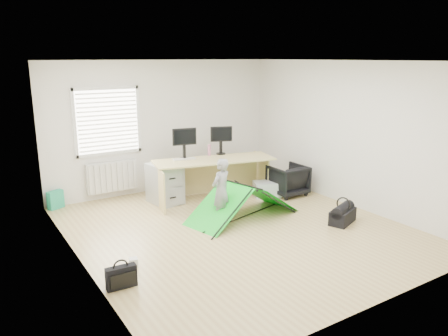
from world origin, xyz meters
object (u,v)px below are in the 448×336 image
monitor_left (184,148)px  monitor_right (221,144)px  filing_cabinet (165,184)px  office_chair (288,180)px  laptop_bag (121,277)px  duffel_bag (343,216)px  thermos (209,150)px  storage_crate (267,189)px  desk (214,179)px  person (221,191)px  kite (243,201)px

monitor_left → monitor_right: (0.85, 0.00, -0.01)m
filing_cabinet → office_chair: 2.50m
laptop_bag → duffel_bag: bearing=4.2°
filing_cabinet → laptop_bag: size_ratio=2.04×
filing_cabinet → duffel_bag: filing_cabinet is taller
thermos → duffel_bag: size_ratio=0.41×
duffel_bag → office_chair: bearing=61.1°
monitor_right → laptop_bag: 4.23m
monitor_left → storage_crate: (1.47, -0.77, -0.88)m
desk → storage_crate: 1.11m
monitor_left → person: size_ratio=0.42×
monitor_left → laptop_bag: (-2.29, -2.70, -0.89)m
office_chair → duffel_bag: bearing=82.6°
monitor_right → kite: (-0.50, -1.53, -0.71)m
kite → duffel_bag: size_ratio=3.55×
monitor_left → duffel_bag: size_ratio=0.85×
thermos → storage_crate: size_ratio=0.43×
monitor_right → office_chair: size_ratio=0.64×
kite → laptop_bag: (-2.64, -1.18, -0.16)m
storage_crate → monitor_right: bearing=128.9°
desk → storage_crate: (0.99, -0.45, -0.25)m
person → laptop_bag: bearing=7.3°
monitor_left → office_chair: 2.22m
filing_cabinet → monitor_left: bearing=-3.7°
monitor_left → thermos: bearing=13.1°
kite → laptop_bag: bearing=-170.1°
filing_cabinet → monitor_right: monitor_right is taller
kite → laptop_bag: size_ratio=5.23×
monitor_right → thermos: size_ratio=1.96×
duffel_bag → person: bearing=126.0°
storage_crate → office_chair: bearing=-21.0°
kite → thermos: bearing=67.3°
monitor_right → monitor_left: bearing=-157.2°
kite → laptop_bag: 2.89m
monitor_left → monitor_right: size_ratio=1.07×
desk → monitor_right: size_ratio=5.34×
monitor_left → person: 1.59m
filing_cabinet → storage_crate: 2.07m
monitor_right → duffel_bag: size_ratio=0.80×
filing_cabinet → monitor_right: 1.45m
storage_crate → laptop_bag: size_ratio=1.41×
desk → person: person is taller
desk → monitor_left: bearing=158.5°
desk → office_chair: desk is taller
office_chair → person: (-1.98, -0.58, 0.25)m
storage_crate → duffel_bag: bearing=-84.9°
person → office_chair: bearing=175.3°
office_chair → storage_crate: 0.47m
laptop_bag → duffel_bag: 3.92m
monitor_right → office_chair: monitor_right is taller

